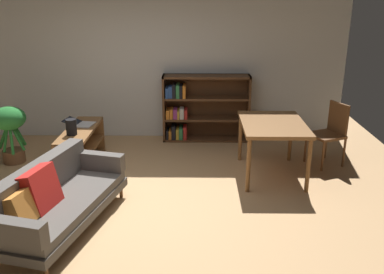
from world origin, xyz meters
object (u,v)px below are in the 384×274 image
(desk_speaker, at_px, (71,127))
(bookshelf, at_px, (199,108))
(dining_table, at_px, (273,128))
(fabric_couch, at_px, (54,198))
(open_laptop, at_px, (81,123))
(potted_floor_plant, at_px, (10,126))
(dining_chair_near, at_px, (331,131))
(media_console, at_px, (81,148))

(desk_speaker, height_order, bookshelf, bookshelf)
(dining_table, bearing_deg, fabric_couch, -150.55)
(open_laptop, height_order, potted_floor_plant, potted_floor_plant)
(fabric_couch, height_order, dining_chair_near, dining_chair_near)
(media_console, bearing_deg, open_laptop, 100.77)
(fabric_couch, height_order, open_laptop, fabric_couch)
(media_console, height_order, potted_floor_plant, potted_floor_plant)
(potted_floor_plant, height_order, dining_table, potted_floor_plant)
(desk_speaker, bearing_deg, open_laptop, 89.93)
(fabric_couch, relative_size, media_console, 1.48)
(open_laptop, height_order, desk_speaker, desk_speaker)
(media_console, height_order, bookshelf, bookshelf)
(media_console, distance_m, desk_speaker, 0.48)
(open_laptop, bearing_deg, media_console, -79.23)
(desk_speaker, distance_m, potted_floor_plant, 1.12)
(open_laptop, relative_size, dining_chair_near, 0.50)
(fabric_couch, xyz_separation_m, potted_floor_plant, (-1.26, 1.89, 0.21))
(media_console, bearing_deg, bookshelf, 35.23)
(media_console, height_order, desk_speaker, desk_speaker)
(open_laptop, height_order, bookshelf, bookshelf)
(bookshelf, bearing_deg, dining_chair_near, -29.60)
(potted_floor_plant, relative_size, dining_table, 0.73)
(potted_floor_plant, bearing_deg, bookshelf, 21.47)
(desk_speaker, bearing_deg, fabric_couch, -82.07)
(dining_table, bearing_deg, potted_floor_plant, 173.79)
(dining_chair_near, distance_m, bookshelf, 2.25)
(dining_chair_near, bearing_deg, bookshelf, 150.40)
(media_console, distance_m, dining_table, 2.83)
(dining_table, bearing_deg, open_laptop, 169.79)
(potted_floor_plant, relative_size, dining_chair_near, 0.93)
(open_laptop, relative_size, desk_speaker, 2.07)
(desk_speaker, bearing_deg, bookshelf, 39.66)
(media_console, height_order, open_laptop, open_laptop)
(dining_table, relative_size, bookshelf, 0.80)
(fabric_couch, distance_m, open_laptop, 2.01)
(fabric_couch, height_order, dining_table, dining_table)
(desk_speaker, distance_m, dining_chair_near, 3.79)
(potted_floor_plant, bearing_deg, open_laptop, 4.74)
(potted_floor_plant, distance_m, dining_chair_near, 4.82)
(desk_speaker, xyz_separation_m, bookshelf, (1.81, 1.50, -0.13))
(bookshelf, bearing_deg, desk_speaker, -140.34)
(media_console, xyz_separation_m, potted_floor_plant, (-1.09, 0.13, 0.29))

